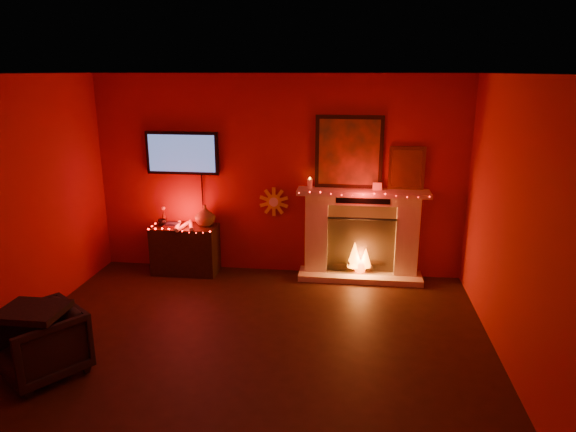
{
  "coord_description": "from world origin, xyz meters",
  "views": [
    {
      "loc": [
        0.99,
        -4.24,
        2.72
      ],
      "look_at": [
        0.24,
        1.7,
        1.03
      ],
      "focal_mm": 32.0,
      "sensor_mm": 36.0,
      "label": 1
    }
  ],
  "objects_px": {
    "tv": "(182,153)",
    "sunburst_clock": "(274,202)",
    "console_table": "(187,246)",
    "armchair": "(41,343)",
    "fireplace": "(361,226)"
  },
  "relations": [
    {
      "from": "tv",
      "to": "console_table",
      "type": "bearing_deg",
      "value": -74.52
    },
    {
      "from": "tv",
      "to": "fireplace",
      "type": "bearing_deg",
      "value": -1.5
    },
    {
      "from": "sunburst_clock",
      "to": "armchair",
      "type": "distance_m",
      "value": 3.39
    },
    {
      "from": "tv",
      "to": "armchair",
      "type": "height_order",
      "value": "tv"
    },
    {
      "from": "armchair",
      "to": "fireplace",
      "type": "bearing_deg",
      "value": 79.71
    },
    {
      "from": "fireplace",
      "to": "tv",
      "type": "relative_size",
      "value": 1.76
    },
    {
      "from": "tv",
      "to": "armchair",
      "type": "xyz_separation_m",
      "value": [
        -0.49,
        -2.8,
        -1.33
      ]
    },
    {
      "from": "tv",
      "to": "sunburst_clock",
      "type": "distance_m",
      "value": 1.41
    },
    {
      "from": "sunburst_clock",
      "to": "armchair",
      "type": "relative_size",
      "value": 0.57
    },
    {
      "from": "armchair",
      "to": "sunburst_clock",
      "type": "bearing_deg",
      "value": 95.09
    },
    {
      "from": "tv",
      "to": "console_table",
      "type": "xyz_separation_m",
      "value": [
        0.05,
        -0.19,
        -1.26
      ]
    },
    {
      "from": "sunburst_clock",
      "to": "console_table",
      "type": "height_order",
      "value": "sunburst_clock"
    },
    {
      "from": "tv",
      "to": "armchair",
      "type": "relative_size",
      "value": 1.78
    },
    {
      "from": "sunburst_clock",
      "to": "armchair",
      "type": "bearing_deg",
      "value": -121.51
    },
    {
      "from": "tv",
      "to": "console_table",
      "type": "height_order",
      "value": "tv"
    }
  ]
}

